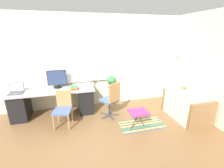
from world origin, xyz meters
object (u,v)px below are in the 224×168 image
Objects in this scene: folding_stool at (139,113)px; couch_loveseat at (185,107)px; desk_chair_wooden at (63,108)px; potted_plant at (112,81)px; monitor at (57,79)px; book_stack at (75,88)px; desk_lamp at (88,77)px; office_chair_swivel at (111,99)px; mouse at (66,90)px; laptop at (16,91)px; keyboard at (56,91)px; plant_stand at (112,90)px.

couch_loveseat is at bearing 6.40° from folding_stool.
potted_plant is (1.39, 0.72, 0.36)m from desk_chair_wooden.
book_stack is at bearing -31.11° from monitor.
desk_lamp reaches higher than potted_plant.
monitor is at bearing 148.89° from book_stack.
office_chair_swivel is at bearing -24.59° from book_stack.
potted_plant is at bearing 9.52° from mouse.
desk_lamp is (1.81, 0.02, 0.23)m from laptop.
desk_lamp is at bearing 0.68° from laptop.
desk_lamp reaches higher than folding_stool.
keyboard is at bearing -178.65° from book_stack.
keyboard is 0.47m from book_stack.
folding_stool is (1.71, -0.59, -0.06)m from desk_chair_wooden.
monitor is 1.43× the size of potted_plant.
couch_loveseat reaches higher than book_stack.
laptop is at bearing 175.14° from mouse.
keyboard is 1.46m from office_chair_swivel.
potted_plant reaches higher than book_stack.
monitor reaches higher than keyboard.
desk_lamp reaches higher than keyboard.
desk_chair_wooden is at bearing -152.65° from potted_plant.
potted_plant is (0.18, 0.64, 0.30)m from office_chair_swivel.
book_stack is (-0.37, -0.13, -0.23)m from desk_lamp.
monitor is 1.26× the size of desk_lamp.
monitor is at bearing 113.28° from desk_chair_wooden.
mouse is at bearing -49.52° from monitor.
couch_loveseat is 3.20× the size of potted_plant.
keyboard is 3.44m from couch_loveseat.
mouse is at bearing -170.48° from plant_stand.
monitor is at bearing -56.16° from office_chair_swivel.
mouse is at bearing -49.79° from office_chair_swivel.
laptop is 2.53m from potted_plant.
keyboard is 6.42× the size of mouse.
desk_chair_wooden is 3.15m from couch_loveseat.
office_chair_swivel reaches higher than desk_chair_wooden.
office_chair_swivel reaches higher than laptop.
couch_loveseat is at bearing 4.97° from desk_chair_wooden.
desk_lamp is 1.71m from folding_stool.
desk_chair_wooden is (-0.31, -0.50, -0.32)m from book_stack.
folding_stool is (1.87, -1.08, -0.34)m from keyboard.
desk_chair_wooden is at bearing -25.61° from office_chair_swivel.
book_stack is 0.36× the size of plant_stand.
desk_chair_wooden is 1.57m from plant_stand.
office_chair_swivel reaches higher than book_stack.
mouse is at bearing -170.48° from potted_plant.
monitor is 1.41× the size of keyboard.
folding_stool is (0.31, -1.31, -0.12)m from plant_stand.
potted_plant is at bearing 26.57° from plant_stand.
monitor is 2.34× the size of book_stack.
laptop is at bearing 175.71° from book_stack.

